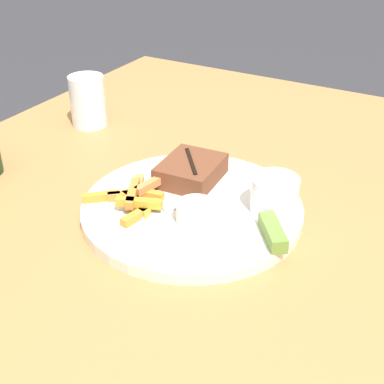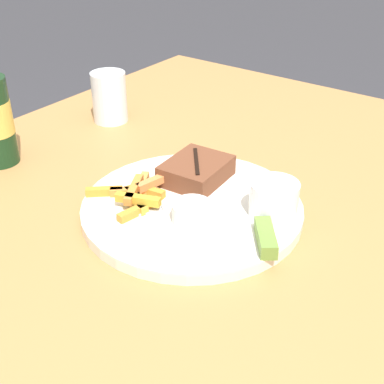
# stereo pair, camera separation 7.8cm
# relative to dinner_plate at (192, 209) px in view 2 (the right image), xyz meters

# --- Properties ---
(dining_table) EXTENTS (1.28, 1.03, 0.75)m
(dining_table) POSITION_rel_dinner_plate_xyz_m (0.00, 0.00, -0.09)
(dining_table) COLOR #A87542
(dining_table) RESTS_ON ground_plane
(dinner_plate) EXTENTS (0.33, 0.33, 0.02)m
(dinner_plate) POSITION_rel_dinner_plate_xyz_m (0.00, 0.00, 0.00)
(dinner_plate) COLOR silver
(dinner_plate) RESTS_ON dining_table
(steak_portion) EXTENTS (0.11, 0.09, 0.03)m
(steak_portion) POSITION_rel_dinner_plate_xyz_m (0.06, 0.04, 0.03)
(steak_portion) COLOR brown
(steak_portion) RESTS_ON dinner_plate
(fries_pile) EXTENTS (0.13, 0.13, 0.02)m
(fries_pile) POSITION_rel_dinner_plate_xyz_m (-0.04, 0.07, 0.02)
(fries_pile) COLOR orange
(fries_pile) RESTS_ON dinner_plate
(coleslaw_cup) EXTENTS (0.07, 0.07, 0.05)m
(coleslaw_cup) POSITION_rel_dinner_plate_xyz_m (0.04, -0.11, 0.04)
(coleslaw_cup) COLOR white
(coleslaw_cup) RESTS_ON dinner_plate
(dipping_sauce_cup) EXTENTS (0.06, 0.06, 0.03)m
(dipping_sauce_cup) POSITION_rel_dinner_plate_xyz_m (-0.04, -0.03, 0.02)
(dipping_sauce_cup) COLOR silver
(dipping_sauce_cup) RESTS_ON dinner_plate
(pickle_spear) EXTENTS (0.07, 0.06, 0.02)m
(pickle_spear) POSITION_rel_dinner_plate_xyz_m (-0.02, -0.14, 0.02)
(pickle_spear) COLOR olive
(pickle_spear) RESTS_ON dinner_plate
(fork_utensil) EXTENTS (0.12, 0.08, 0.00)m
(fork_utensil) POSITION_rel_dinner_plate_xyz_m (-0.07, 0.05, 0.01)
(fork_utensil) COLOR #B7B7BC
(fork_utensil) RESTS_ON dinner_plate
(drinking_glass) EXTENTS (0.07, 0.07, 0.10)m
(drinking_glass) POSITION_rel_dinner_plate_xyz_m (0.19, 0.34, 0.04)
(drinking_glass) COLOR silver
(drinking_glass) RESTS_ON dining_table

